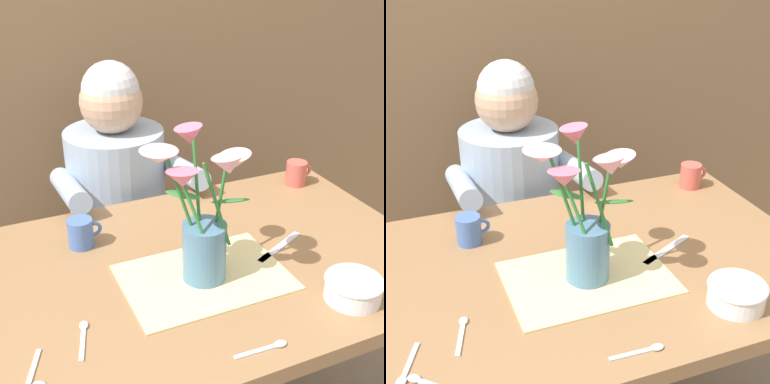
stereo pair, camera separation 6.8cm
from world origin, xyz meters
TOP-DOWN VIEW (x-y plane):
  - wood_panel_backdrop at (0.00, 1.05)m, footprint 4.00×0.10m
  - dining_table at (0.00, 0.00)m, footprint 1.20×0.80m
  - seated_person at (-0.04, 0.62)m, footprint 0.45×0.47m
  - striped_placemat at (-0.03, -0.07)m, footprint 0.40×0.28m
  - flower_vase at (-0.03, -0.06)m, footprint 0.27×0.25m
  - ceramic_bowl at (0.25, -0.28)m, footprint 0.14×0.14m
  - dinner_knife at (0.22, -0.02)m, footprint 0.18×0.10m
  - coffee_cup at (0.48, 0.30)m, footprint 0.09×0.07m
  - ceramic_mug at (-0.26, 0.20)m, footprint 0.09×0.07m
  - spoon_1 at (-0.35, -0.15)m, footprint 0.05×0.12m
  - spoon_2 at (-0.47, -0.23)m, footprint 0.06×0.12m
  - spoon_3 at (-0.01, -0.34)m, footprint 0.12×0.02m

SIDE VIEW (x-z plane):
  - seated_person at x=-0.04m, z-range 0.00..1.13m
  - dining_table at x=0.00m, z-range 0.27..1.01m
  - striped_placemat at x=-0.03m, z-range 0.74..0.74m
  - dinner_knife at x=0.22m, z-range 0.74..0.74m
  - spoon_1 at x=-0.35m, z-range 0.74..0.75m
  - spoon_2 at x=-0.47m, z-range 0.74..0.75m
  - spoon_3 at x=-0.01m, z-range 0.74..0.75m
  - ceramic_bowl at x=0.25m, z-range 0.74..0.80m
  - coffee_cup at x=0.48m, z-range 0.74..0.82m
  - ceramic_mug at x=-0.26m, z-range 0.74..0.82m
  - flower_vase at x=-0.03m, z-range 0.72..1.09m
  - wood_panel_backdrop at x=0.00m, z-range 0.00..2.50m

